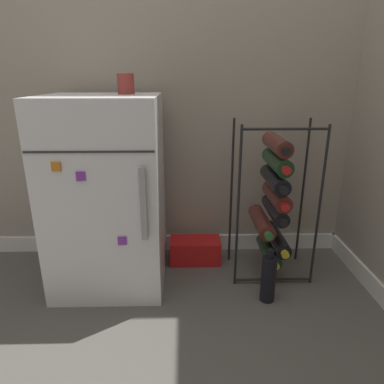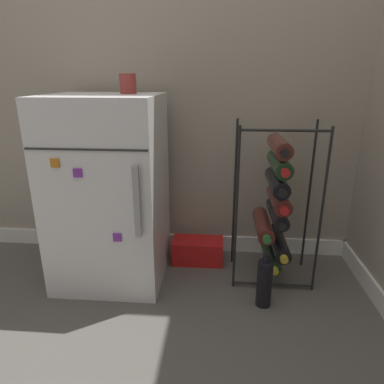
{
  "view_description": "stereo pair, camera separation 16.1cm",
  "coord_description": "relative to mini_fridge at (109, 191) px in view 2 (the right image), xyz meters",
  "views": [
    {
      "loc": [
        0.03,
        -1.23,
        0.96
      ],
      "look_at": [
        0.06,
        0.3,
        0.44
      ],
      "focal_mm": 32.0,
      "sensor_mm": 36.0,
      "label": 1
    },
    {
      "loc": [
        0.19,
        -1.22,
        0.96
      ],
      "look_at": [
        0.06,
        0.3,
        0.44
      ],
      "focal_mm": 32.0,
      "sensor_mm": 36.0,
      "label": 2
    }
  ],
  "objects": [
    {
      "name": "ground_plane",
      "position": [
        0.33,
        -0.27,
        -0.44
      ],
      "size": [
        14.0,
        14.0,
        0.0
      ],
      "primitive_type": "plane",
      "color": "#56544F"
    },
    {
      "name": "wall_back",
      "position": [
        0.33,
        0.32,
        0.8
      ],
      "size": [
        6.81,
        0.07,
        2.5
      ],
      "color": "#9E9384",
      "rests_on": "ground_plane"
    },
    {
      "name": "mini_fridge",
      "position": [
        0.0,
        0.0,
        0.0
      ],
      "size": [
        0.5,
        0.5,
        0.89
      ],
      "color": "white",
      "rests_on": "ground_plane"
    },
    {
      "name": "wine_rack",
      "position": [
        0.79,
        0.04,
        -0.05
      ],
      "size": [
        0.38,
        0.32,
        0.77
      ],
      "color": "black",
      "rests_on": "ground_plane"
    },
    {
      "name": "soda_box",
      "position": [
        0.41,
        0.15,
        -0.38
      ],
      "size": [
        0.27,
        0.14,
        0.13
      ],
      "color": "red",
      "rests_on": "ground_plane"
    },
    {
      "name": "fridge_top_cup",
      "position": [
        0.11,
        0.05,
        0.49
      ],
      "size": [
        0.07,
        0.07,
        0.09
      ],
      "color": "maroon",
      "rests_on": "mini_fridge"
    },
    {
      "name": "loose_bottle_floor",
      "position": [
        0.73,
        -0.2,
        -0.33
      ],
      "size": [
        0.07,
        0.07,
        0.25
      ],
      "color": "black",
      "rests_on": "ground_plane"
    }
  ]
}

